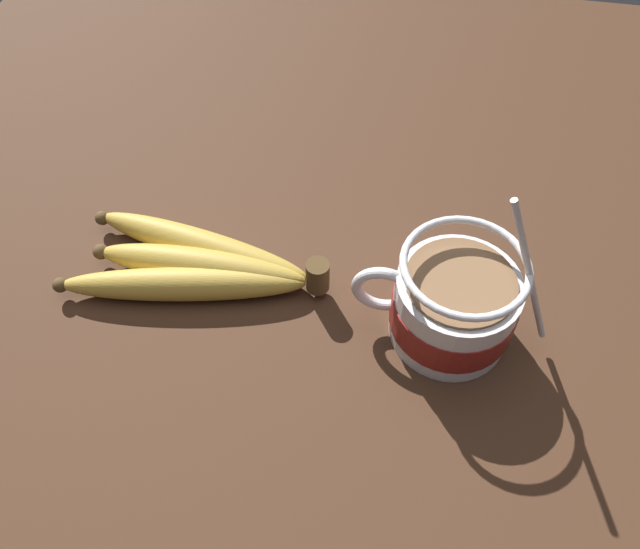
% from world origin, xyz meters
% --- Properties ---
extents(table, '(1.03, 1.03, 0.04)m').
position_xyz_m(table, '(0.00, 0.00, 0.02)').
color(table, '#422819').
rests_on(table, ground).
extents(coffee_mug, '(0.16, 0.10, 0.16)m').
position_xyz_m(coffee_mug, '(-0.10, 0.04, 0.07)').
color(coffee_mug, silver).
rests_on(coffee_mug, table).
extents(banana_bunch, '(0.23, 0.11, 0.04)m').
position_xyz_m(banana_bunch, '(0.12, 0.02, 0.05)').
color(banana_bunch, '#4C381E').
rests_on(banana_bunch, table).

